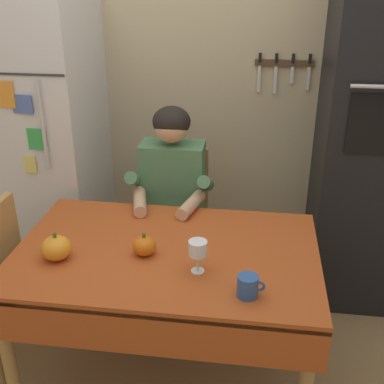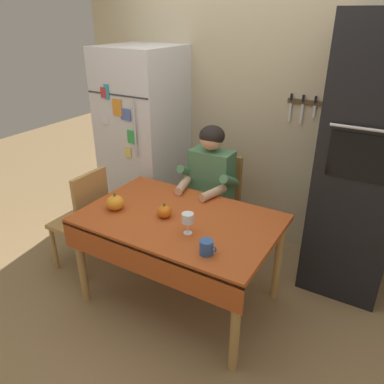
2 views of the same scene
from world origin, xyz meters
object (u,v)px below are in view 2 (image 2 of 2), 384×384
Objects in this scene: refrigerator at (144,142)px; wall_oven at (364,164)px; coffee_mug at (207,247)px; seated_person at (208,186)px; pumpkin_large at (115,203)px; wine_glass at (188,219)px; pumpkin_medium at (164,211)px; chair_left_side at (85,217)px; dining_table at (178,228)px; chair_behind_person at (217,201)px.

refrigerator is 2.01m from wall_oven.
coffee_mug is at bearing -40.92° from refrigerator.
seated_person is 0.82m from pumpkin_large.
wine_glass is 1.34× the size of pumpkin_medium.
coffee_mug is (1.29, -0.24, 0.27)m from chair_left_side.
seated_person reaches higher than chair_left_side.
pumpkin_medium is (-0.47, 0.24, -0.00)m from coffee_mug.
dining_table is (-1.05, -0.92, -0.39)m from wall_oven.
chair_left_side is at bearing -141.91° from seated_person.
chair_behind_person is 1.02m from wine_glass.
dining_table is at bearing 13.97° from pumpkin_large.
coffee_mug is (0.47, -1.07, 0.27)m from chair_behind_person.
coffee_mug is 0.27m from wine_glass.
chair_left_side is (-0.90, -0.04, -0.14)m from dining_table.
pumpkin_medium is at bearing -90.52° from chair_behind_person.
pumpkin_medium reaches higher than coffee_mug.
pumpkin_large is (-1.52, -1.04, -0.26)m from wall_oven.
seated_person is at bearing -90.00° from chair_behind_person.
seated_person is at bearing 38.09° from chair_left_side.
coffee_mug is at bearing -119.06° from wall_oven.
wall_oven reaches higher than chair_behind_person.
pumpkin_medium is at bearing 157.94° from wine_glass.
seated_person is 11.09× the size of coffee_mug.
chair_left_side is 8.28× the size of coffee_mug.
pumpkin_large is at bearing -166.03° from dining_table.
chair_behind_person reaches higher than wine_glass.
wall_oven reaches higher than coffee_mug.
seated_person is (0.87, -0.28, -0.16)m from refrigerator.
refrigerator is 16.15× the size of pumpkin_medium.
wine_glass is (0.25, -0.74, 0.11)m from seated_person.
coffee_mug is (0.47, -0.88, 0.05)m from seated_person.
pumpkin_medium is (-0.09, -0.03, 0.13)m from dining_table.
wall_oven is at bearing 60.94° from coffee_mug.
chair_behind_person is at bearing 95.93° from dining_table.
pumpkin_medium is (0.81, 0.01, 0.27)m from chair_left_side.
refrigerator is at bearing 93.06° from chair_left_side.
pumpkin_large is at bearing 169.57° from coffee_mug.
coffee_mug is at bearing -10.43° from pumpkin_large.
wine_glass is at bearing -1.50° from pumpkin_large.
coffee_mug is (1.33, -1.16, -0.11)m from refrigerator.
refrigerator reaches higher than pumpkin_medium.
pumpkin_large is (0.48, -1.00, -0.11)m from refrigerator.
dining_table is 0.49m from coffee_mug.
wine_glass reaches higher than dining_table.
refrigerator reaches higher than wine_glass.
wine_glass reaches higher than pumpkin_large.
seated_person is 0.64m from pumpkin_medium.
refrigerator is 16.03× the size of coffee_mug.
dining_table is 0.29m from wine_glass.
dining_table is at bearing 141.32° from wine_glass.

